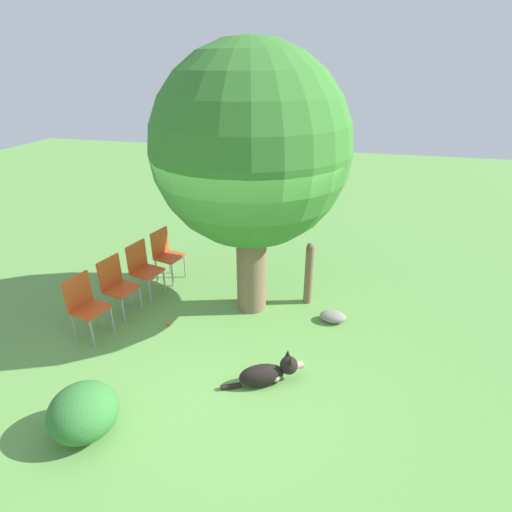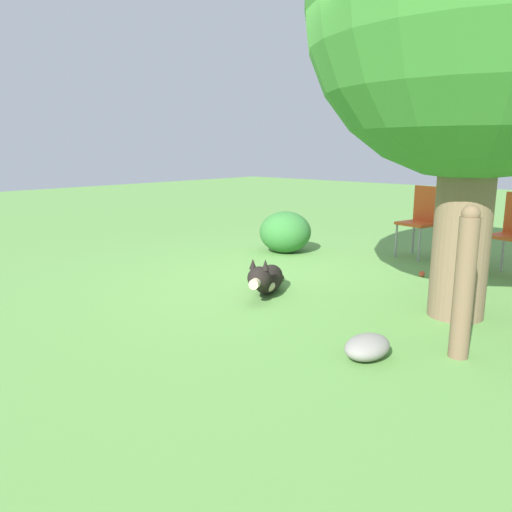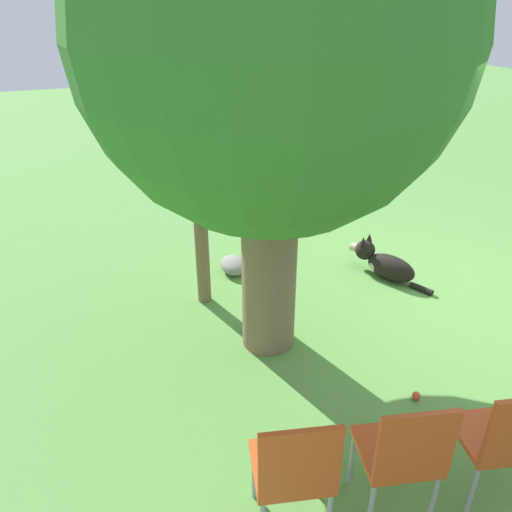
{
  "view_description": "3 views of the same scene",
  "coord_description": "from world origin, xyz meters",
  "px_view_note": "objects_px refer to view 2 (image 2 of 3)",
  "views": [
    {
      "loc": [
        1.36,
        -4.07,
        3.64
      ],
      "look_at": [
        0.03,
        1.25,
        1.0
      ],
      "focal_mm": 28.0,
      "sensor_mm": 36.0,
      "label": 1
    },
    {
      "loc": [
        4.23,
        2.94,
        1.46
      ],
      "look_at": [
        0.59,
        -0.42,
        0.38
      ],
      "focal_mm": 35.0,
      "sensor_mm": 36.0,
      "label": 2
    },
    {
      "loc": [
        -3.52,
        2.78,
        2.86
      ],
      "look_at": [
        -0.06,
        1.49,
        0.91
      ],
      "focal_mm": 35.0,
      "sensor_mm": 36.0,
      "label": 3
    }
  ],
  "objects_px": {
    "oak_tree": "(482,4)",
    "red_chair_1": "(466,222)",
    "tennis_ball": "(422,274)",
    "fence_post": "(464,282)",
    "dog": "(266,279)",
    "red_chair_0": "(422,217)"
  },
  "relations": [
    {
      "from": "dog",
      "to": "tennis_ball",
      "type": "distance_m",
      "value": 1.96
    },
    {
      "from": "fence_post",
      "to": "oak_tree",
      "type": "bearing_deg",
      "value": -157.37
    },
    {
      "from": "tennis_ball",
      "to": "oak_tree",
      "type": "bearing_deg",
      "value": 36.4
    },
    {
      "from": "fence_post",
      "to": "red_chair_1",
      "type": "distance_m",
      "value": 3.07
    },
    {
      "from": "red_chair_1",
      "to": "dog",
      "type": "bearing_deg",
      "value": -7.15
    },
    {
      "from": "oak_tree",
      "to": "dog",
      "type": "xyz_separation_m",
      "value": [
        0.65,
        -1.66,
        -2.4
      ]
    },
    {
      "from": "dog",
      "to": "fence_post",
      "type": "distance_m",
      "value": 2.08
    },
    {
      "from": "fence_post",
      "to": "red_chair_0",
      "type": "height_order",
      "value": "fence_post"
    },
    {
      "from": "red_chair_0",
      "to": "dog",
      "type": "bearing_deg",
      "value": 5.83
    },
    {
      "from": "red_chair_0",
      "to": "tennis_ball",
      "type": "bearing_deg",
      "value": 39.2
    },
    {
      "from": "fence_post",
      "to": "dog",
      "type": "bearing_deg",
      "value": -96.32
    },
    {
      "from": "fence_post",
      "to": "red_chair_0",
      "type": "xyz_separation_m",
      "value": [
        -3.0,
        -1.69,
        0.0
      ]
    },
    {
      "from": "dog",
      "to": "tennis_ball",
      "type": "bearing_deg",
      "value": 129.07
    },
    {
      "from": "dog",
      "to": "red_chair_1",
      "type": "relative_size",
      "value": 1.02
    },
    {
      "from": "tennis_ball",
      "to": "red_chair_0",
      "type": "bearing_deg",
      "value": -153.61
    },
    {
      "from": "dog",
      "to": "red_chair_1",
      "type": "distance_m",
      "value": 2.86
    },
    {
      "from": "oak_tree",
      "to": "red_chair_0",
      "type": "relative_size",
      "value": 4.17
    },
    {
      "from": "oak_tree",
      "to": "fence_post",
      "type": "height_order",
      "value": "oak_tree"
    },
    {
      "from": "oak_tree",
      "to": "tennis_ball",
      "type": "relative_size",
      "value": 58.62
    },
    {
      "from": "dog",
      "to": "red_chair_0",
      "type": "bearing_deg",
      "value": 147.56
    },
    {
      "from": "red_chair_0",
      "to": "tennis_ball",
      "type": "distance_m",
      "value": 1.24
    },
    {
      "from": "oak_tree",
      "to": "red_chair_1",
      "type": "height_order",
      "value": "oak_tree"
    }
  ]
}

